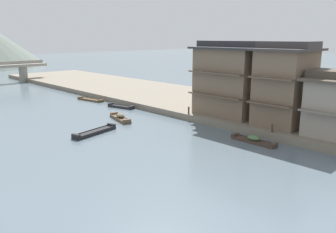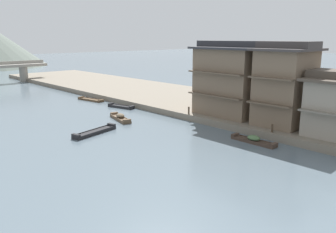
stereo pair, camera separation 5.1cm
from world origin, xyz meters
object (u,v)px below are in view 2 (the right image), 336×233
Objects in this scene: boat_moored_nearest at (91,100)px; house_waterfront_tall at (231,79)px; boat_midriver_drifting at (120,118)px; mooring_post_dock_far at (189,110)px; boat_moored_second at (95,132)px; boat_midriver_upstream at (254,140)px; house_waterfront_second at (285,85)px; boat_moored_far at (121,107)px; mooring_post_dock_mid at (272,128)px.

boat_moored_nearest is 0.60× the size of house_waterfront_tall.
boat_midriver_drifting is 8.44m from mooring_post_dock_far.
boat_moored_nearest is 5.84× the size of mooring_post_dock_far.
boat_moored_second is 11.91m from mooring_post_dock_far.
boat_midriver_drifting is at bearing 29.79° from boat_moored_second.
house_waterfront_second is at bearing 2.60° from boat_midriver_upstream.
boat_moored_far reaches higher than boat_moored_nearest.
boat_moored_nearest is 14.59m from boat_midriver_drifting.
house_waterfront_tall reaches higher than boat_midriver_upstream.
boat_midriver_upstream is at bearing -177.40° from house_waterfront_second.
boat_midriver_drifting is 0.55× the size of house_waterfront_tall.
boat_midriver_drifting reaches higher than boat_moored_second.
boat_moored_nearest is at bearing 91.55° from boat_moored_far.
boat_midriver_upstream is at bearing -91.24° from boat_moored_far.
boat_moored_nearest is 1.20× the size of boat_moored_far.
boat_midriver_drifting is 5.33× the size of mooring_post_dock_far.
boat_midriver_drifting is (5.50, 3.15, 0.11)m from boat_moored_second.
boat_midriver_upstream is 0.54× the size of house_waterfront_tall.
boat_midriver_upstream is at bearing -76.63° from boat_midriver_drifting.
boat_moored_second is 1.15× the size of boat_midriver_drifting.
boat_midriver_upstream is 5.79× the size of mooring_post_dock_mid.
house_waterfront_tall is at bearing -42.86° from boat_midriver_drifting.
boat_midriver_upstream is at bearing -129.41° from house_waterfront_tall.
boat_midriver_drifting is (-4.39, -5.99, 0.12)m from boat_moored_far.
house_waterfront_second is (9.67, -16.15, 4.79)m from boat_midriver_drifting.
boat_moored_far is at bearing -88.45° from boat_moored_nearest.
mooring_post_dock_far reaches higher than mooring_post_dock_mid.
boat_midriver_drifting is 16.87m from boat_midriver_upstream.
mooring_post_dock_far is at bearing -84.52° from boat_moored_nearest.
boat_moored_second is at bearing 158.64° from house_waterfront_tall.
mooring_post_dock_mid is (11.57, -13.92, 0.99)m from boat_moored_second.
mooring_post_dock_mid is at bearing -90.00° from mooring_post_dock_far.
house_waterfront_tall is (9.87, -9.16, 4.77)m from boat_midriver_drifting.
mooring_post_dock_far is at bearing -43.67° from boat_midriver_drifting.
boat_midriver_upstream is (3.90, -16.41, -0.02)m from boat_midriver_drifting.
boat_moored_nearest is at bearing 89.49° from boat_midriver_upstream.
boat_midriver_drifting is at bearing 103.37° from boat_midriver_upstream.
boat_moored_far is 0.93× the size of boat_midriver_upstream.
boat_moored_far is at bearing 88.76° from boat_midriver_upstream.
house_waterfront_second is (5.28, -22.14, 4.91)m from boat_moored_far.
house_waterfront_tall is at bearing -70.10° from boat_moored_far.
boat_moored_far is at bearing 94.17° from mooring_post_dock_mid.
boat_moored_second is (-9.67, -17.13, 0.04)m from boat_moored_nearest.
boat_midriver_drifting is 18.13m from mooring_post_dock_mid.
house_waterfront_second is 5.39m from mooring_post_dock_mid.
boat_moored_second is 6.85× the size of mooring_post_dock_mid.
mooring_post_dock_mid reaches higher than boat_moored_far.
mooring_post_dock_far is (0.00, 11.27, 0.05)m from mooring_post_dock_mid.
mooring_post_dock_mid is (1.68, -23.05, 1.00)m from boat_moored_far.
house_waterfront_second reaches higher than boat_midriver_drifting.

